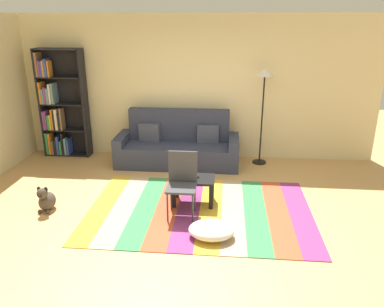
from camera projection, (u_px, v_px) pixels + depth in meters
The scene contains 11 objects.
ground_plane at pixel (182, 216), 5.22m from camera, with size 14.00×14.00×0.00m, color tan.
back_wall at pixel (197, 88), 7.15m from camera, with size 6.80×0.10×2.70m, color beige.
rug at pixel (200, 210), 5.38m from camera, with size 3.17×2.17×0.01m.
couch at pixel (178, 146), 7.03m from camera, with size 2.26×0.80×1.00m.
bookshelf at pixel (59, 109), 7.30m from camera, with size 0.90×0.28×2.09m.
coffee_table at pixel (193, 184), 5.49m from camera, with size 0.62×0.41×0.40m.
pouf at pixel (211, 230), 4.68m from camera, with size 0.58×0.46×0.19m, color white.
dog at pixel (46, 200), 5.34m from camera, with size 0.22×0.35×0.40m.
standing_lamp at pixel (264, 85), 6.67m from camera, with size 0.32×0.32×1.79m.
tv_remote at pixel (195, 176), 5.51m from camera, with size 0.04×0.15×0.02m, color black.
folding_chair at pixel (182, 179), 5.12m from camera, with size 0.40×0.40×0.90m.
Camera 1 is at (0.57, -4.58, 2.59)m, focal length 35.04 mm.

